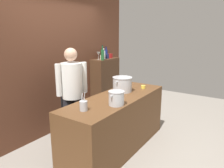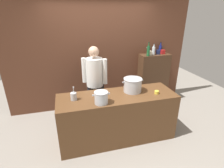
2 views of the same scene
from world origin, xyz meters
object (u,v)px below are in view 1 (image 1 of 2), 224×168
Objects in this scene: utensil_crock at (84,106)px; wine_bottle_green at (102,55)px; wine_bottle_clear at (104,55)px; spice_tin_navy at (107,56)px; stockpot_large at (122,84)px; butter_jar at (143,87)px; wine_bottle_cobalt at (106,53)px; spice_tin_cream at (102,57)px; spice_tin_red at (110,56)px; wine_glass_short at (98,54)px; stockpot_small at (116,98)px; chef at (72,90)px.

wine_bottle_green is at bearing 29.70° from utensil_crock.
wine_bottle_clear reaches higher than utensil_crock.
wine_bottle_green is at bearing -162.16° from spice_tin_navy.
butter_jar is at bearing -29.07° from stockpot_large.
wine_bottle_cobalt is at bearing 29.01° from utensil_crock.
wine_bottle_clear is (0.20, 0.11, -0.02)m from wine_bottle_green.
butter_jar is at bearing -110.25° from spice_tin_cream.
spice_tin_navy reaches higher than utensil_crock.
spice_tin_red is (0.26, 0.00, -0.05)m from wine_bottle_clear.
wine_bottle_clear is (-0.24, -0.11, -0.00)m from wine_bottle_cobalt.
wine_bottle_cobalt is 2.69× the size of spice_tin_red.
spice_tin_red is at bearing 13.25° from wine_bottle_green.
wine_glass_short is (-0.37, -0.05, 0.02)m from wine_bottle_cobalt.
wine_bottle_cobalt is (1.86, 1.50, 0.40)m from stockpot_small.
wine_bottle_cobalt is 0.49m from wine_bottle_green.
wine_glass_short reaches higher than spice_tin_navy.
spice_tin_red reaches higher than butter_jar.
stockpot_large is 1.38× the size of stockpot_small.
wine_glass_short is (1.49, 1.45, 0.42)m from stockpot_small.
wine_bottle_green is at bearing -138.25° from chef.
spice_tin_red is at bearing 36.60° from stockpot_small.
butter_jar is at bearing 166.38° from chef.
chef is 1.93m from spice_tin_red.
spice_tin_navy is at bearing -1.36° from wine_bottle_clear.
wine_bottle_clear is at bearing -25.78° from wine_glass_short.
chef reaches higher than wine_bottle_cobalt.
utensil_crock is at bearing -150.42° from wine_bottle_clear.
wine_bottle_cobalt is (0.82, 1.41, 0.47)m from butter_jar.
spice_tin_red is (0.46, 0.11, -0.08)m from wine_bottle_green.
butter_jar is at bearing -120.06° from wine_bottle_cobalt.
wine_bottle_clear is (2.04, 1.16, 0.43)m from utensil_crock.
spice_tin_cream is at bearing -78.83° from wine_glass_short.
stockpot_small is 2.42m from wine_bottle_cobalt.
wine_bottle_clear is 2.61× the size of spice_tin_red.
wine_bottle_clear is (1.56, 0.49, 0.43)m from chef.
spice_tin_red is (0.84, 1.31, 0.42)m from butter_jar.
chef is at bearing 140.21° from butter_jar.
chef is at bearing -165.00° from spice_tin_red.
spice_tin_red is (1.22, 1.10, 0.32)m from stockpot_large.
wine_glass_short is 1.71× the size of spice_tin_cream.
wine_glass_short is at bearing 101.17° from spice_tin_cream.
chef is 4.14× the size of stockpot_large.
spice_tin_red is at bearing 2.14° from spice_tin_navy.
wine_bottle_cobalt is at bearing 100.89° from spice_tin_red.
spice_tin_navy is at bearing -177.86° from spice_tin_red.
spice_tin_cream is (0.47, 1.27, 0.42)m from butter_jar.
wine_bottle_green is at bearing -140.87° from spice_tin_cream.
wine_bottle_green is (1.37, 0.38, 0.46)m from chef.
spice_tin_red reaches higher than utensil_crock.
spice_tin_red is at bearing -8.54° from wine_glass_short.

